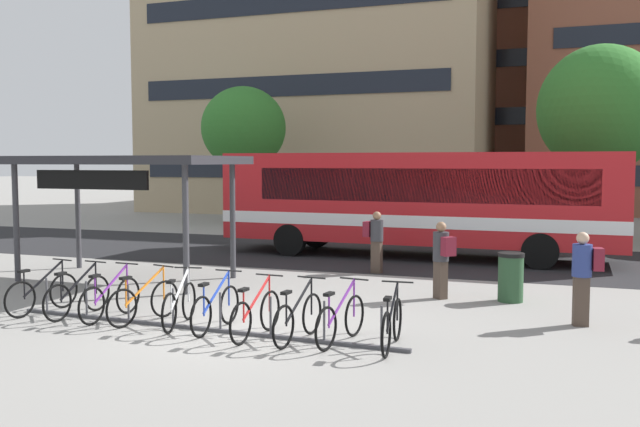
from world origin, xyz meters
The scene contains 23 objects.
ground centered at (0.00, 0.00, 0.00)m, with size 200.00×200.00×0.00m, color gray.
bus_lane_asphalt centered at (0.00, 9.99, 0.00)m, with size 80.00×7.20×0.01m, color #232326.
city_bus centered at (1.04, 9.99, 1.78)m, with size 12.09×2.87×3.20m.
bike_rack centered at (-0.70, -0.28, 0.09)m, with size 7.69×0.44×0.70m.
parked_bicycle_black_0 centered at (-4.19, -0.09, 0.38)m, with size 0.52×1.71×0.99m.
parked_bicycle_black_1 centered at (-3.36, -0.09, 0.38)m, with size 0.52×1.72×0.99m.
parked_bicycle_purple_2 centered at (-2.61, -0.10, 0.38)m, with size 0.52×1.72×0.99m.
parked_bicycle_orange_3 centered at (-1.88, -0.11, 0.38)m, with size 0.61×1.68×0.99m.
parked_bicycle_white_4 centered at (-1.11, -0.14, 0.38)m, with size 0.55×1.70×0.99m.
parked_bicycle_blue_5 centered at (-0.36, -0.20, 0.38)m, with size 0.52×1.72×0.99m.
parked_bicycle_red_6 centered at (0.50, -0.40, 0.38)m, with size 0.52×1.72×0.99m.
parked_bicycle_black_7 centered at (1.25, -0.39, 0.38)m, with size 0.52×1.72×0.99m.
parked_bicycle_purple_8 centered at (1.95, -0.28, 0.38)m, with size 0.52×1.71×0.99m.
parked_bicycle_black_9 centered at (2.80, -0.33, 0.38)m, with size 0.52×1.72×0.99m.
transit_shelter centered at (-4.90, 3.60, 2.86)m, with size 5.60×3.10×3.07m.
commuter_maroon_pack_0 centered at (0.70, 6.65, 0.94)m, with size 0.56×0.39×1.63m.
commuter_maroon_pack_1 centered at (5.68, 2.27, 0.98)m, with size 0.56×0.39×1.69m.
commuter_maroon_pack_2 centered at (2.90, 3.82, 0.95)m, with size 0.59×0.58×1.66m.
trash_bin centered at (4.32, 4.05, 0.52)m, with size 0.55×0.55×1.03m.
street_tree_0 centered at (6.59, 16.12, 4.83)m, with size 4.45×4.45×7.15m.
street_tree_2 centered at (-8.92, 18.69, 4.53)m, with size 4.00×4.00×6.49m.
building_left_wing centered at (-8.45, 29.31, 8.70)m, with size 19.54×12.37×17.40m.
building_centre_block centered at (-1.99, 40.22, 7.28)m, with size 18.77×12.04×14.57m.
Camera 1 is at (5.20, -10.54, 2.93)m, focal length 38.03 mm.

